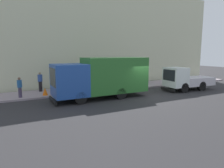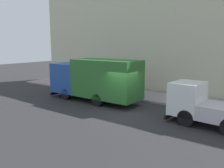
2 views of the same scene
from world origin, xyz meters
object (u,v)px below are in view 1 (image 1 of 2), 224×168
object	(u,v)px
large_utility_truck	(102,76)
small_flatbed_truck	(185,80)
pedestrian_walking	(59,82)
street_sign_post	(83,77)
traffic_cone_orange	(45,91)
pedestrian_standing	(40,81)
pedestrian_third	(20,87)

from	to	relation	value
large_utility_truck	small_flatbed_truck	world-z (taller)	large_utility_truck
pedestrian_walking	street_sign_post	bearing A→B (deg)	10.14
street_sign_post	traffic_cone_orange	bearing A→B (deg)	86.22
large_utility_truck	street_sign_post	world-z (taller)	large_utility_truck
pedestrian_walking	traffic_cone_orange	size ratio (longest dim) A/B	2.73
pedestrian_standing	street_sign_post	xyz separation A→B (m)	(-2.10, -3.24, 0.46)
large_utility_truck	pedestrian_third	world-z (taller)	large_utility_truck
pedestrian_walking	large_utility_truck	bearing A→B (deg)	-6.73
street_sign_post	pedestrian_third	bearing A→B (deg)	87.19
large_utility_truck	pedestrian_standing	world-z (taller)	large_utility_truck
pedestrian_standing	traffic_cone_orange	size ratio (longest dim) A/B	2.80
large_utility_truck	pedestrian_standing	distance (m)	6.04
small_flatbed_truck	pedestrian_third	distance (m)	14.51
large_utility_truck	pedestrian_third	size ratio (longest dim) A/B	4.82
pedestrian_third	traffic_cone_orange	bearing A→B (deg)	-9.57
traffic_cone_orange	pedestrian_third	bearing A→B (deg)	88.85
pedestrian_standing	large_utility_truck	bearing A→B (deg)	52.26
pedestrian_third	traffic_cone_orange	xyz separation A→B (m)	(-0.04, -1.83, -0.51)
small_flatbed_truck	pedestrian_standing	world-z (taller)	small_flatbed_truck
large_utility_truck	small_flatbed_truck	size ratio (longest dim) A/B	1.46
large_utility_truck	pedestrian_walking	size ratio (longest dim) A/B	4.50
traffic_cone_orange	small_flatbed_truck	bearing A→B (deg)	-104.79
small_flatbed_truck	pedestrian_third	world-z (taller)	small_flatbed_truck
large_utility_truck	street_sign_post	distance (m)	2.49
street_sign_post	large_utility_truck	bearing A→B (deg)	-161.92
pedestrian_standing	pedestrian_third	distance (m)	2.56
pedestrian_third	street_sign_post	bearing A→B (deg)	-11.24
small_flatbed_truck	street_sign_post	distance (m)	9.64
traffic_cone_orange	street_sign_post	world-z (taller)	street_sign_post
pedestrian_standing	pedestrian_walking	bearing A→B (deg)	76.63
small_flatbed_truck	traffic_cone_orange	bearing A→B (deg)	79.52
large_utility_truck	street_sign_post	bearing A→B (deg)	18.52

